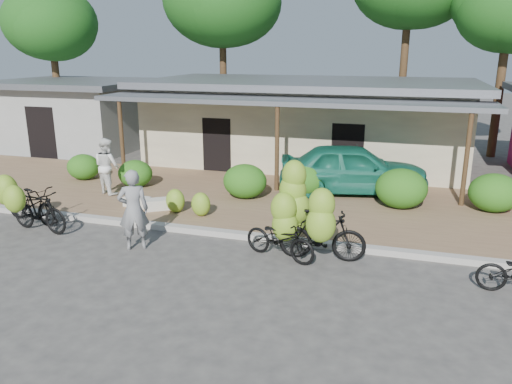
% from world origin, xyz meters
% --- Properties ---
extents(ground, '(100.00, 100.00, 0.00)m').
position_xyz_m(ground, '(0.00, 0.00, 0.00)').
color(ground, '#403E3B').
rests_on(ground, ground).
extents(sidewalk, '(60.00, 6.00, 0.12)m').
position_xyz_m(sidewalk, '(0.00, 5.00, 0.06)').
color(sidewalk, '#8E6E4C').
rests_on(sidewalk, ground).
extents(curb, '(60.00, 0.25, 0.15)m').
position_xyz_m(curb, '(0.00, 2.00, 0.07)').
color(curb, '#A8A399').
rests_on(curb, ground).
extents(shop_main, '(13.00, 8.50, 3.35)m').
position_xyz_m(shop_main, '(0.00, 10.93, 1.72)').
color(shop_main, beige).
rests_on(shop_main, ground).
extents(shop_grey, '(7.00, 6.00, 3.15)m').
position_xyz_m(shop_grey, '(-11.00, 10.99, 1.62)').
color(shop_grey, '#9B9B96').
rests_on(shop_grey, ground).
extents(tree_back_left, '(4.75, 4.59, 7.64)m').
position_xyz_m(tree_back_left, '(-13.69, 13.11, 5.88)').
color(tree_back_left, '#523720').
rests_on(tree_back_left, ground).
extents(tree_near_right, '(4.41, 4.22, 7.77)m').
position_xyz_m(tree_near_right, '(7.31, 14.61, 6.12)').
color(tree_near_right, '#523720').
rests_on(tree_near_right, ground).
extents(hedge_0, '(1.14, 1.03, 0.89)m').
position_xyz_m(hedge_0, '(-6.83, 5.48, 0.57)').
color(hedge_0, '#245E15').
rests_on(hedge_0, sidewalk).
extents(hedge_1, '(1.15, 1.03, 0.90)m').
position_xyz_m(hedge_1, '(-4.59, 5.15, 0.57)').
color(hedge_1, '#245E15').
rests_on(hedge_1, sidewalk).
extents(hedge_2, '(1.35, 1.21, 1.05)m').
position_xyz_m(hedge_2, '(-0.72, 4.99, 0.64)').
color(hedge_2, '#245E15').
rests_on(hedge_2, sidewalk).
extents(hedge_3, '(1.35, 1.21, 1.05)m').
position_xyz_m(hedge_3, '(0.96, 5.78, 0.65)').
color(hedge_3, '#245E15').
rests_on(hedge_3, sidewalk).
extents(hedge_4, '(1.47, 1.32, 1.15)m').
position_xyz_m(hedge_4, '(3.88, 5.35, 0.69)').
color(hedge_4, '#245E15').
rests_on(hedge_4, sidewalk).
extents(hedge_5, '(1.39, 1.25, 1.08)m').
position_xyz_m(hedge_5, '(6.39, 5.75, 0.66)').
color(hedge_5, '#245E15').
rests_on(hedge_5, sidewalk).
extents(bike_far_left, '(2.03, 1.46, 1.47)m').
position_xyz_m(bike_far_left, '(-5.67, 1.37, 0.61)').
color(bike_far_left, black).
rests_on(bike_far_left, ground).
extents(bike_left, '(1.91, 1.28, 1.40)m').
position_xyz_m(bike_left, '(-4.96, 0.86, 0.63)').
color(bike_left, black).
rests_on(bike_left, ground).
extents(bike_center, '(1.89, 1.38, 2.17)m').
position_xyz_m(bike_center, '(1.47, 1.33, 0.85)').
color(bike_center, black).
rests_on(bike_center, ground).
extents(bike_right, '(1.97, 1.28, 1.83)m').
position_xyz_m(bike_right, '(2.32, 1.12, 0.75)').
color(bike_right, black).
rests_on(bike_right, ground).
extents(loose_banana_a, '(0.54, 0.46, 0.67)m').
position_xyz_m(loose_banana_a, '(-2.13, 3.07, 0.46)').
color(loose_banana_a, '#A3BE2F').
rests_on(loose_banana_a, sidewalk).
extents(loose_banana_b, '(0.53, 0.45, 0.66)m').
position_xyz_m(loose_banana_b, '(-1.33, 2.98, 0.45)').
color(loose_banana_b, '#A3BE2F').
rests_on(loose_banana_b, sidewalk).
extents(loose_banana_c, '(0.54, 0.46, 0.68)m').
position_xyz_m(loose_banana_c, '(1.79, 2.59, 0.46)').
color(loose_banana_c, '#A3BE2F').
rests_on(loose_banana_c, sidewalk).
extents(sack_near, '(0.93, 0.80, 0.30)m').
position_xyz_m(sack_near, '(-2.68, 3.20, 0.27)').
color(sack_near, beige).
rests_on(sack_near, sidewalk).
extents(sack_far, '(0.79, 0.47, 0.28)m').
position_xyz_m(sack_far, '(-3.45, 3.24, 0.26)').
color(sack_far, beige).
rests_on(sack_far, sidewalk).
extents(vendor, '(0.84, 0.76, 1.92)m').
position_xyz_m(vendor, '(-2.00, 0.65, 0.96)').
color(vendor, gray).
rests_on(vendor, ground).
extents(bystander, '(1.06, 0.96, 1.77)m').
position_xyz_m(bystander, '(-5.00, 4.20, 1.00)').
color(bystander, white).
rests_on(bystander, sidewalk).
extents(teal_van, '(4.89, 2.79, 1.57)m').
position_xyz_m(teal_van, '(2.37, 6.54, 0.90)').
color(teal_van, '#186E56').
rests_on(teal_van, sidewalk).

